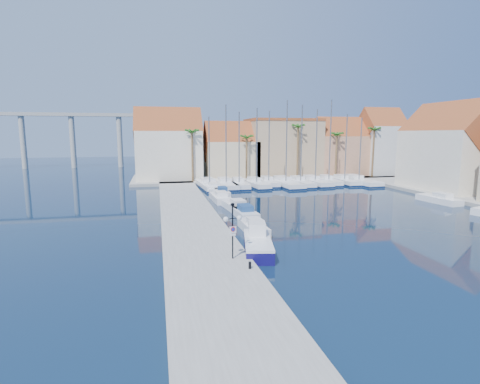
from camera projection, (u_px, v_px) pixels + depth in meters
The scene contains 36 objects.
ground at pixel (323, 253), 28.51m from camera, with size 260.00×260.00×0.00m, color black.
quay_west at pixel (190, 218), 39.58m from camera, with size 6.00×77.00×0.50m, color gray.
shore_north at pixel (268, 177), 76.91m from camera, with size 54.00×16.00×0.50m, color gray.
lamp_post at pixel (233, 222), 25.44m from camera, with size 1.31×0.53×3.90m.
bollard at pixel (250, 265), 23.87m from camera, with size 0.18×0.18×0.45m, color black.
fishing_boat at pixel (258, 243), 28.80m from camera, with size 3.16×6.28×2.10m.
motorboat_west_0 at pixel (254, 227), 34.60m from camera, with size 1.89×5.36×1.40m.
motorboat_west_1 at pixel (244, 212), 41.18m from camera, with size 2.15×6.12×1.40m.
motorboat_west_2 at pixel (237, 206), 44.44m from camera, with size 2.61×6.42×1.40m.
motorboat_west_3 at pixel (220, 197), 50.53m from camera, with size 2.19×6.40×1.40m.
motorboat_west_4 at pixel (222, 192), 55.00m from camera, with size 1.70×5.21×1.40m.
motorboat_west_5 at pixel (213, 188), 59.36m from camera, with size 2.71×7.19×1.40m.
motorboat_east_1 at pixel (439, 199), 49.29m from camera, with size 2.62×6.28×1.40m.
sailboat_0 at pixel (209, 185), 62.48m from camera, with size 3.80×11.58×11.74m.
sailboat_1 at pixel (226, 184), 63.26m from camera, with size 2.94×10.32×13.69m.
sailboat_2 at pixel (239, 184), 63.41m from camera, with size 2.81×9.41×12.59m.
sailboat_3 at pixel (256, 184), 63.84m from camera, with size 3.20×9.46×13.19m.
sailboat_4 at pixel (268, 182), 65.54m from camera, with size 2.26×8.26×12.85m.
sailboat_5 at pixel (284, 183), 65.07m from camera, with size 3.68×11.80×14.56m.
sailboat_6 at pixel (299, 182), 65.52m from camera, with size 2.55×9.50×13.84m.
sailboat_7 at pixel (314, 182), 66.65m from camera, with size 3.28×10.35×13.21m.
sailboat_8 at pixel (328, 181), 67.28m from camera, with size 2.76×8.73×14.87m.
sailboat_9 at pixel (343, 181), 67.69m from camera, with size 2.50×8.99×12.42m.
sailboat_10 at pixel (357, 181), 67.66m from camera, with size 3.97×11.75×11.80m.
building_0 at pixel (169, 147), 70.72m from camera, with size 12.30×9.00×13.50m.
building_1 at pixel (231, 153), 73.46m from camera, with size 10.30×8.00×11.00m.
building_2 at pixel (282, 147), 76.62m from camera, with size 14.20×10.20×11.50m.
building_3 at pixel (339, 149), 78.28m from camera, with size 10.30×8.00×12.00m.
building_4 at pixel (380, 144), 79.06m from camera, with size 8.30×8.00×14.00m.
building_6 at pixel (451, 150), 57.48m from camera, with size 9.00×14.30×13.50m.
palm_0 at pixel (192, 133), 66.35m from camera, with size 2.60×2.60×10.15m.
palm_1 at pixel (247, 139), 68.63m from camera, with size 2.60×2.60×9.15m.
palm_2 at pixel (298, 128), 70.47m from camera, with size 2.60×2.60×11.15m.
palm_3 at pixel (337, 136), 72.39m from camera, with size 2.60×2.60×9.65m.
palm_4 at pixel (374, 131), 73.95m from camera, with size 2.60×2.60×10.65m.
viaduct at pixel (51, 129), 97.71m from camera, with size 48.00×2.20×14.45m.
Camera 1 is at (-12.15, -25.43, 9.04)m, focal length 28.00 mm.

